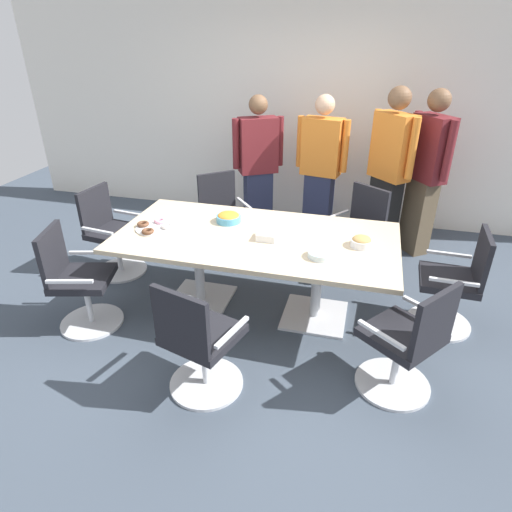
{
  "coord_description": "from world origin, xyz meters",
  "views": [
    {
      "loc": [
        0.87,
        -3.27,
        2.35
      ],
      "look_at": [
        0.0,
        0.0,
        0.55
      ],
      "focal_mm": 30.52,
      "sensor_mm": 36.0,
      "label": 1
    }
  ],
  "objects_px": {
    "conference_table": "(256,248)",
    "donut_platter": "(155,227)",
    "person_standing_3": "(426,172)",
    "office_chair_6": "(454,286)",
    "snack_bowl_chips_orange": "(229,217)",
    "snack_bowl_cookies": "(362,242)",
    "office_chair_1": "(223,220)",
    "office_chair_3": "(78,284)",
    "office_chair_4": "(199,345)",
    "person_standing_1": "(321,168)",
    "office_chair_2": "(112,236)",
    "person_standing_2": "(389,170)",
    "office_chair_0": "(357,236)",
    "person_standing_0": "(258,166)",
    "napkin_pile": "(267,236)",
    "plate_stack": "(321,254)",
    "office_chair_5": "(407,345)"
  },
  "relations": [
    {
      "from": "person_standing_0",
      "to": "office_chair_6",
      "type": "bearing_deg",
      "value": 114.88
    },
    {
      "from": "office_chair_4",
      "to": "person_standing_1",
      "type": "relative_size",
      "value": 0.54
    },
    {
      "from": "office_chair_5",
      "to": "person_standing_2",
      "type": "distance_m",
      "value": 2.36
    },
    {
      "from": "office_chair_4",
      "to": "snack_bowl_cookies",
      "type": "relative_size",
      "value": 5.16
    },
    {
      "from": "office_chair_3",
      "to": "plate_stack",
      "type": "bearing_deg",
      "value": 85.15
    },
    {
      "from": "office_chair_0",
      "to": "snack_bowl_cookies",
      "type": "height_order",
      "value": "office_chair_0"
    },
    {
      "from": "office_chair_2",
      "to": "office_chair_6",
      "type": "distance_m",
      "value": 3.32
    },
    {
      "from": "conference_table",
      "to": "donut_platter",
      "type": "height_order",
      "value": "donut_platter"
    },
    {
      "from": "office_chair_2",
      "to": "office_chair_3",
      "type": "height_order",
      "value": "same"
    },
    {
      "from": "snack_bowl_cookies",
      "to": "snack_bowl_chips_orange",
      "type": "height_order",
      "value": "snack_bowl_chips_orange"
    },
    {
      "from": "office_chair_0",
      "to": "office_chair_4",
      "type": "distance_m",
      "value": 2.27
    },
    {
      "from": "office_chair_6",
      "to": "person_standing_0",
      "type": "distance_m",
      "value": 2.59
    },
    {
      "from": "conference_table",
      "to": "office_chair_5",
      "type": "relative_size",
      "value": 2.64
    },
    {
      "from": "office_chair_4",
      "to": "snack_bowl_chips_orange",
      "type": "distance_m",
      "value": 1.39
    },
    {
      "from": "conference_table",
      "to": "person_standing_3",
      "type": "bearing_deg",
      "value": 47.92
    },
    {
      "from": "donut_platter",
      "to": "plate_stack",
      "type": "xyz_separation_m",
      "value": [
        1.49,
        -0.16,
        0.01
      ]
    },
    {
      "from": "office_chair_0",
      "to": "napkin_pile",
      "type": "bearing_deg",
      "value": 89.11
    },
    {
      "from": "office_chair_3",
      "to": "office_chair_6",
      "type": "height_order",
      "value": "same"
    },
    {
      "from": "office_chair_2",
      "to": "snack_bowl_cookies",
      "type": "xyz_separation_m",
      "value": [
        2.52,
        -0.28,
        0.39
      ]
    },
    {
      "from": "office_chair_5",
      "to": "plate_stack",
      "type": "distance_m",
      "value": 0.91
    },
    {
      "from": "office_chair_6",
      "to": "person_standing_2",
      "type": "distance_m",
      "value": 1.6
    },
    {
      "from": "person_standing_1",
      "to": "person_standing_2",
      "type": "distance_m",
      "value": 0.78
    },
    {
      "from": "donut_platter",
      "to": "office_chair_4",
      "type": "bearing_deg",
      "value": -51.78
    },
    {
      "from": "office_chair_4",
      "to": "person_standing_0",
      "type": "xyz_separation_m",
      "value": [
        -0.29,
        2.73,
        0.46
      ]
    },
    {
      "from": "conference_table",
      "to": "snack_bowl_chips_orange",
      "type": "relative_size",
      "value": 10.7
    },
    {
      "from": "person_standing_3",
      "to": "snack_bowl_cookies",
      "type": "relative_size",
      "value": 10.22
    },
    {
      "from": "snack_bowl_chips_orange",
      "to": "napkin_pile",
      "type": "relative_size",
      "value": 1.38
    },
    {
      "from": "conference_table",
      "to": "office_chair_6",
      "type": "xyz_separation_m",
      "value": [
        1.68,
        0.17,
        -0.22
      ]
    },
    {
      "from": "conference_table",
      "to": "snack_bowl_cookies",
      "type": "height_order",
      "value": "snack_bowl_cookies"
    },
    {
      "from": "office_chair_1",
      "to": "donut_platter",
      "type": "distance_m",
      "value": 1.19
    },
    {
      "from": "conference_table",
      "to": "plate_stack",
      "type": "xyz_separation_m",
      "value": [
        0.59,
        -0.25,
        0.15
      ]
    },
    {
      "from": "person_standing_2",
      "to": "napkin_pile",
      "type": "height_order",
      "value": "person_standing_2"
    },
    {
      "from": "office_chair_1",
      "to": "person_standing_3",
      "type": "relative_size",
      "value": 0.5
    },
    {
      "from": "office_chair_2",
      "to": "person_standing_3",
      "type": "bearing_deg",
      "value": 120.45
    },
    {
      "from": "person_standing_1",
      "to": "office_chair_6",
      "type": "bearing_deg",
      "value": 142.35
    },
    {
      "from": "person_standing_2",
      "to": "plate_stack",
      "type": "distance_m",
      "value": 1.88
    },
    {
      "from": "office_chair_0",
      "to": "office_chair_2",
      "type": "height_order",
      "value": "same"
    },
    {
      "from": "office_chair_0",
      "to": "snack_bowl_chips_orange",
      "type": "xyz_separation_m",
      "value": [
        -1.15,
        -0.74,
        0.39
      ]
    },
    {
      "from": "office_chair_3",
      "to": "snack_bowl_cookies",
      "type": "height_order",
      "value": "office_chair_3"
    },
    {
      "from": "office_chair_6",
      "to": "plate_stack",
      "type": "relative_size",
      "value": 4.56
    },
    {
      "from": "office_chair_4",
      "to": "napkin_pile",
      "type": "xyz_separation_m",
      "value": [
        0.22,
        1.06,
        0.38
      ]
    },
    {
      "from": "office_chair_4",
      "to": "person_standing_0",
      "type": "relative_size",
      "value": 0.54
    },
    {
      "from": "office_chair_1",
      "to": "office_chair_6",
      "type": "bearing_deg",
      "value": 120.04
    },
    {
      "from": "conference_table",
      "to": "person_standing_0",
      "type": "xyz_separation_m",
      "value": [
        -0.41,
        1.63,
        0.25
      ]
    },
    {
      "from": "office_chair_3",
      "to": "person_standing_0",
      "type": "distance_m",
      "value": 2.5
    },
    {
      "from": "snack_bowl_cookies",
      "to": "office_chair_2",
      "type": "bearing_deg",
      "value": 173.66
    },
    {
      "from": "office_chair_0",
      "to": "person_standing_0",
      "type": "xyz_separation_m",
      "value": [
        -1.24,
        0.67,
        0.46
      ]
    },
    {
      "from": "office_chair_4",
      "to": "napkin_pile",
      "type": "relative_size",
      "value": 5.6
    },
    {
      "from": "office_chair_6",
      "to": "person_standing_1",
      "type": "height_order",
      "value": "person_standing_1"
    },
    {
      "from": "snack_bowl_chips_orange",
      "to": "snack_bowl_cookies",
      "type": "bearing_deg",
      "value": -9.4
    }
  ]
}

